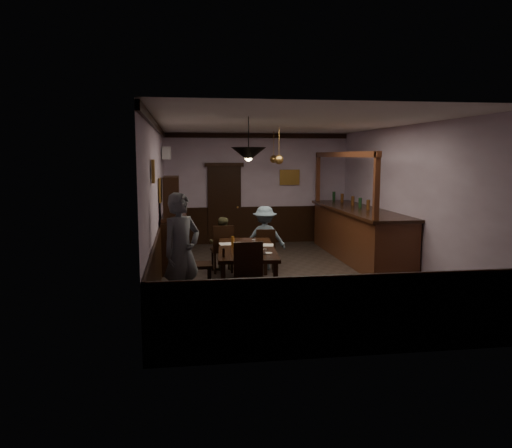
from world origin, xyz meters
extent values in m
cube|color=#2D2621|center=(0.00, 0.00, -0.01)|extent=(5.00, 8.00, 0.01)
cube|color=white|center=(0.00, 0.00, 3.00)|extent=(5.00, 8.00, 0.01)
cube|color=#AE98B0|center=(0.00, 4.00, 1.50)|extent=(5.00, 0.01, 3.00)
cube|color=#AE98B0|center=(0.00, -4.00, 1.50)|extent=(5.00, 0.01, 3.00)
cube|color=#AE98B0|center=(-2.50, 0.00, 1.50)|extent=(0.01, 8.00, 3.00)
cube|color=#AE98B0|center=(2.50, 0.00, 1.50)|extent=(0.01, 8.00, 3.00)
cube|color=black|center=(-0.90, -0.76, 0.72)|extent=(1.18, 2.28, 0.06)
cube|color=black|center=(-1.40, -1.74, 0.34)|extent=(0.07, 0.07, 0.69)
cube|color=black|center=(-0.57, -1.81, 0.34)|extent=(0.07, 0.07, 0.69)
cube|color=black|center=(-1.23, 0.30, 0.34)|extent=(0.07, 0.07, 0.69)
cube|color=black|center=(-0.40, 0.23, 0.34)|extent=(0.07, 0.07, 0.69)
cube|color=black|center=(-1.23, 0.63, 0.46)|extent=(0.47, 0.47, 0.05)
cube|color=black|center=(-1.22, 0.43, 0.73)|extent=(0.43, 0.08, 0.51)
cube|color=black|center=(-1.08, 0.82, 0.22)|extent=(0.04, 0.04, 0.44)
cube|color=black|center=(-1.42, 0.78, 0.22)|extent=(0.04, 0.04, 0.44)
cube|color=black|center=(-1.05, 0.47, 0.22)|extent=(0.04, 0.04, 0.44)
cube|color=black|center=(-1.39, 0.44, 0.22)|extent=(0.04, 0.04, 0.44)
cube|color=black|center=(-0.34, 0.55, 0.42)|extent=(0.44, 0.44, 0.05)
cube|color=black|center=(-0.36, 0.38, 0.67)|extent=(0.39, 0.09, 0.47)
cube|color=black|center=(-0.16, 0.69, 0.20)|extent=(0.04, 0.04, 0.40)
cube|color=black|center=(-0.48, 0.73, 0.20)|extent=(0.04, 0.04, 0.40)
cube|color=black|center=(-0.20, 0.37, 0.20)|extent=(0.04, 0.04, 0.40)
cube|color=black|center=(-0.51, 0.41, 0.20)|extent=(0.04, 0.04, 0.40)
cube|color=black|center=(-1.02, -2.15, 0.49)|extent=(0.47, 0.47, 0.05)
cube|color=black|center=(-1.03, -1.94, 0.79)|extent=(0.46, 0.06, 0.55)
cube|color=black|center=(-1.20, -2.34, 0.24)|extent=(0.04, 0.04, 0.47)
cube|color=black|center=(-0.83, -2.33, 0.24)|extent=(0.04, 0.04, 0.47)
cube|color=black|center=(-1.21, -1.97, 0.24)|extent=(0.04, 0.04, 0.47)
cube|color=black|center=(-0.84, -1.96, 0.24)|extent=(0.04, 0.04, 0.47)
cube|color=black|center=(-1.76, -0.88, 0.49)|extent=(0.46, 0.46, 0.05)
cube|color=black|center=(-1.97, -0.89, 0.78)|extent=(0.05, 0.46, 0.54)
cube|color=black|center=(-1.58, -1.06, 0.23)|extent=(0.04, 0.04, 0.47)
cube|color=black|center=(-1.58, -0.70, 0.23)|extent=(0.04, 0.04, 0.47)
cube|color=black|center=(-1.95, -1.07, 0.23)|extent=(0.04, 0.04, 0.47)
cube|color=black|center=(-1.95, -0.70, 0.23)|extent=(0.04, 0.04, 0.47)
imported|color=slate|center=(-2.05, -1.91, 0.92)|extent=(0.80, 0.76, 1.84)
imported|color=brown|center=(-1.22, 0.83, 0.56)|extent=(0.59, 0.49, 1.12)
imported|color=slate|center=(-0.32, 0.75, 0.67)|extent=(0.92, 0.61, 1.34)
cube|color=silver|center=(-1.15, -0.33, 0.75)|extent=(0.44, 0.32, 0.01)
cube|color=silver|center=(-0.59, -0.55, 0.75)|extent=(0.47, 0.37, 0.01)
cube|color=#FFF45D|center=(-0.96, -1.03, 0.75)|extent=(0.16, 0.16, 0.00)
cylinder|color=white|center=(-0.61, -1.32, 0.76)|extent=(0.15, 0.15, 0.01)
imported|color=white|center=(-0.68, -1.36, 0.80)|extent=(0.09, 0.09, 0.07)
cylinder|color=white|center=(-1.02, -1.34, 0.76)|extent=(0.22, 0.22, 0.01)
torus|color=#C68C47|center=(-1.07, -1.26, 0.79)|extent=(0.13, 0.13, 0.04)
torus|color=#C68C47|center=(-0.99, -1.28, 0.79)|extent=(0.13, 0.13, 0.04)
cylinder|color=#DE5E12|center=(-0.85, -0.90, 0.81)|extent=(0.07, 0.07, 0.12)
cylinder|color=#BF721E|center=(-1.14, -0.65, 0.85)|extent=(0.06, 0.06, 0.20)
cylinder|color=silver|center=(-0.77, -0.76, 0.82)|extent=(0.06, 0.06, 0.15)
cylinder|color=black|center=(-1.37, -1.48, 0.82)|extent=(0.04, 0.04, 0.14)
cube|color=black|center=(-2.20, 1.06, 0.53)|extent=(0.53, 1.48, 1.06)
cube|color=black|center=(-2.20, 1.06, 1.11)|extent=(0.51, 1.43, 0.08)
cube|color=black|center=(-2.25, 1.06, 1.54)|extent=(0.32, 0.95, 0.85)
cube|color=#512915|center=(2.00, 1.47, 0.57)|extent=(0.92, 4.32, 1.13)
cube|color=black|center=(1.98, 1.47, 1.15)|extent=(1.03, 4.42, 0.06)
cube|color=#512915|center=(1.59, 1.47, 2.41)|extent=(0.10, 4.21, 0.12)
cube|color=#512915|center=(1.59, -0.58, 1.80)|extent=(0.10, 0.10, 1.34)
cube|color=#512915|center=(1.59, 3.53, 1.80)|extent=(0.10, 0.10, 1.34)
cube|color=black|center=(-0.90, 3.95, 1.05)|extent=(0.90, 0.06, 2.10)
cube|color=white|center=(-2.38, 2.90, 2.45)|extent=(0.20, 0.85, 0.30)
cube|color=olive|center=(-2.46, -1.60, 2.15)|extent=(0.04, 0.28, 0.36)
cube|color=olive|center=(-2.46, 0.80, 1.70)|extent=(0.04, 0.62, 0.48)
cube|color=olive|center=(0.90, 3.96, 1.80)|extent=(0.55, 0.04, 0.42)
cylinder|color=black|center=(-0.97, -1.55, 2.71)|extent=(0.02, 0.02, 0.59)
cone|color=black|center=(-0.97, -1.55, 2.41)|extent=(0.56, 0.56, 0.22)
sphere|color=#FFD88C|center=(-0.97, -1.55, 2.36)|extent=(0.12, 0.12, 0.12)
cylinder|color=#BF8C3F|center=(0.10, 1.40, 2.65)|extent=(0.02, 0.02, 0.70)
cone|color=#BF8C3F|center=(0.10, 1.40, 2.30)|extent=(0.20, 0.20, 0.22)
sphere|color=#FFD88C|center=(0.10, 1.40, 2.25)|extent=(0.12, 0.12, 0.12)
cylinder|color=#BF8C3F|center=(0.30, 3.12, 2.65)|extent=(0.02, 0.02, 0.70)
cone|color=#BF8C3F|center=(0.30, 3.12, 2.30)|extent=(0.20, 0.20, 0.22)
sphere|color=#FFD88C|center=(0.30, 3.12, 2.25)|extent=(0.12, 0.12, 0.12)
camera|label=1|loc=(-2.02, -9.48, 2.39)|focal=35.00mm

